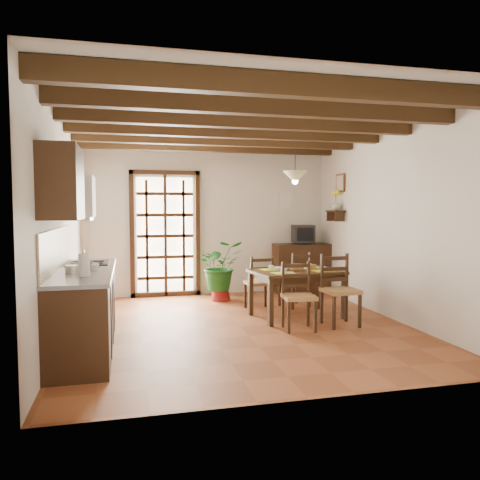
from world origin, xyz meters
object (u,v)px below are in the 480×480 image
object	(u,v)px
sideboard	(303,268)
potted_plant	(220,268)
dining_table	(297,276)
chair_near_left	(299,309)
chair_far_left	(259,293)
kitchen_counter	(84,309)
crt_tv	(303,234)
pendant_lamp	(295,176)
chair_near_right	(340,303)
chair_far_right	(295,290)

from	to	relation	value
sideboard	potted_plant	distance (m)	1.72
dining_table	sideboard	distance (m)	2.07
chair_near_left	chair_far_left	distance (m)	1.31
potted_plant	kitchen_counter	bearing A→B (deg)	-130.11
dining_table	crt_tv	bearing A→B (deg)	58.66
pendant_lamp	chair_near_right	bearing A→B (deg)	-60.16
chair_far_left	chair_near_right	bearing A→B (deg)	120.90
kitchen_counter	crt_tv	distance (m)	4.72
sideboard	chair_far_left	bearing A→B (deg)	-132.59
potted_plant	dining_table	bearing A→B (deg)	-60.55
kitchen_counter	dining_table	size ratio (longest dim) A/B	1.64
chair_far_right	pendant_lamp	size ratio (longest dim) A/B	1.06
potted_plant	pendant_lamp	size ratio (longest dim) A/B	2.65
chair_near_right	pendant_lamp	world-z (taller)	pendant_lamp
crt_tv	potted_plant	distance (m)	1.80
kitchen_counter	chair_near_right	distance (m)	3.32
chair_near_right	pendant_lamp	size ratio (longest dim) A/B	1.15
kitchen_counter	chair_near_left	size ratio (longest dim) A/B	2.52
kitchen_counter	potted_plant	size ratio (longest dim) A/B	1.00
chair_near_right	crt_tv	distance (m)	2.65
chair_far_right	pendant_lamp	bearing A→B (deg)	48.67
sideboard	crt_tv	bearing A→B (deg)	-88.71
chair_far_right	crt_tv	size ratio (longest dim) A/B	2.06
chair_near_right	potted_plant	world-z (taller)	potted_plant
chair_far_right	potted_plant	bearing A→B (deg)	-56.51
chair_near_left	sideboard	distance (m)	2.79
kitchen_counter	potted_plant	xyz separation A→B (m)	(2.05, 2.43, 0.10)
dining_table	pendant_lamp	size ratio (longest dim) A/B	1.63
chair_near_right	sideboard	world-z (taller)	chair_near_right
chair_far_right	chair_near_right	bearing A→B (deg)	77.77
kitchen_counter	potted_plant	bearing A→B (deg)	49.89
kitchen_counter	chair_near_right	bearing A→B (deg)	5.76
crt_tv	potted_plant	world-z (taller)	potted_plant
kitchen_counter	sideboard	distance (m)	4.68
potted_plant	pendant_lamp	world-z (taller)	pendant_lamp
kitchen_counter	chair_near_left	distance (m)	2.69
chair_far_left	sideboard	size ratio (longest dim) A/B	0.79
chair_near_left	crt_tv	xyz separation A→B (m)	(1.06, 2.57, 0.84)
chair_near_right	sideboard	distance (m)	2.53
chair_near_left	chair_near_right	world-z (taller)	chair_near_right
potted_plant	chair_far_left	bearing A→B (deg)	-63.67
chair_near_left	sideboard	bearing A→B (deg)	73.26
chair_near_left	crt_tv	distance (m)	2.90
chair_far_left	sideboard	world-z (taller)	sideboard
sideboard	chair_far_right	bearing A→B (deg)	-115.14
sideboard	kitchen_counter	bearing A→B (deg)	-141.54
chair_near_left	sideboard	xyz separation A→B (m)	(1.06, 2.58, 0.18)
kitchen_counter	pendant_lamp	bearing A→B (deg)	19.69
crt_tv	dining_table	bearing A→B (deg)	-105.92
chair_far_right	chair_far_left	bearing A→B (deg)	-12.17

